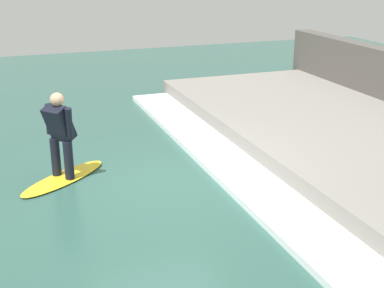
# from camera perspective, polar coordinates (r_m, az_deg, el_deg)

# --- Properties ---
(ground_plane) EXTENTS (28.00, 28.00, 0.00)m
(ground_plane) POSITION_cam_1_polar(r_m,az_deg,el_deg) (9.36, -3.25, -4.44)
(ground_plane) COLOR #2D564C
(concrete_ledge) EXTENTS (4.40, 12.25, 0.41)m
(concrete_ledge) POSITION_cam_1_polar(r_m,az_deg,el_deg) (11.11, 17.57, -0.27)
(concrete_ledge) COLOR gray
(concrete_ledge) RESTS_ON ground_plane
(wave_foam_crest) EXTENTS (0.98, 11.64, 0.12)m
(wave_foam_crest) POSITION_cam_1_polar(r_m,az_deg,el_deg) (9.81, 4.84, -2.93)
(wave_foam_crest) COLOR white
(wave_foam_crest) RESTS_ON ground_plane
(surfboard_riding) EXTENTS (1.87, 1.64, 0.06)m
(surfboard_riding) POSITION_cam_1_polar(r_m,az_deg,el_deg) (9.85, -13.52, -3.53)
(surfboard_riding) COLOR yellow
(surfboard_riding) RESTS_ON ground_plane
(surfer_riding) EXTENTS (0.60, 0.59, 1.54)m
(surfer_riding) POSITION_cam_1_polar(r_m,az_deg,el_deg) (9.54, -13.93, 1.35)
(surfer_riding) COLOR black
(surfer_riding) RESTS_ON surfboard_riding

